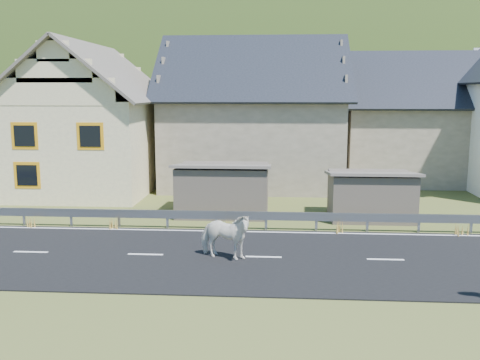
{
  "coord_description": "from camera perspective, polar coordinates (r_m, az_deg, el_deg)",
  "views": [
    {
      "loc": [
        0.41,
        -17.14,
        5.49
      ],
      "look_at": [
        -0.93,
        1.98,
        2.3
      ],
      "focal_mm": 40.0,
      "sensor_mm": 36.0,
      "label": 1
    }
  ],
  "objects": [
    {
      "name": "ground",
      "position": [
        18.0,
        2.53,
        -8.33
      ],
      "size": [
        160.0,
        160.0,
        0.0
      ],
      "primitive_type": "plane",
      "color": "#424E1E",
      "rests_on": "ground"
    },
    {
      "name": "mountain",
      "position": [
        198.83,
        5.28,
        2.02
      ],
      "size": [
        440.0,
        280.0,
        260.0
      ],
      "primitive_type": "ellipsoid",
      "color": "#2C3E17",
      "rests_on": "ground"
    },
    {
      "name": "shed_left",
      "position": [
        24.16,
        -1.79,
        -1.04
      ],
      "size": [
        4.3,
        3.3,
        2.4
      ],
      "primitive_type": "cube",
      "color": "#64584B",
      "rests_on": "ground"
    },
    {
      "name": "road",
      "position": [
        18.0,
        2.53,
        -8.27
      ],
      "size": [
        60.0,
        7.0,
        0.04
      ],
      "primitive_type": "cube",
      "color": "black",
      "rests_on": "ground"
    },
    {
      "name": "house_cream",
      "position": [
        30.96,
        -15.78,
        6.98
      ],
      "size": [
        7.8,
        9.8,
        8.3
      ],
      "color": "#F9E7AF",
      "rests_on": "ground"
    },
    {
      "name": "guardrail",
      "position": [
        21.4,
        2.8,
        -3.89
      ],
      "size": [
        28.1,
        0.09,
        0.75
      ],
      "color": "#93969B",
      "rests_on": "ground"
    },
    {
      "name": "house_stone_b",
      "position": [
        35.23,
        18.24,
        6.92
      ],
      "size": [
        9.8,
        8.8,
        8.1
      ],
      "color": "#A1937E",
      "rests_on": "ground"
    },
    {
      "name": "lane_markings",
      "position": [
        17.99,
        2.53,
        -8.19
      ],
      "size": [
        60.0,
        6.6,
        0.01
      ],
      "primitive_type": "cube",
      "color": "silver",
      "rests_on": "road"
    },
    {
      "name": "shed_right",
      "position": [
        23.92,
        13.77,
        -1.66
      ],
      "size": [
        3.8,
        2.9,
        2.2
      ],
      "primitive_type": "cube",
      "color": "#64584B",
      "rests_on": "ground"
    },
    {
      "name": "conifer_patch",
      "position": [
        138.69,
        -19.82,
        9.09
      ],
      "size": [
        76.0,
        50.0,
        28.0
      ],
      "primitive_type": "ellipsoid",
      "color": "black",
      "rests_on": "ground"
    },
    {
      "name": "horse",
      "position": [
        17.58,
        -1.65,
        -5.94
      ],
      "size": [
        1.37,
        2.03,
        1.57
      ],
      "primitive_type": "imported",
      "rotation": [
        0.0,
        0.0,
        1.27
      ],
      "color": "silver",
      "rests_on": "road"
    },
    {
      "name": "house_stone_a",
      "position": [
        32.18,
        1.5,
        7.9
      ],
      "size": [
        10.8,
        9.8,
        8.9
      ],
      "color": "#A1937E",
      "rests_on": "ground"
    }
  ]
}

